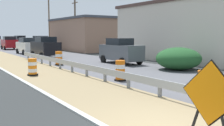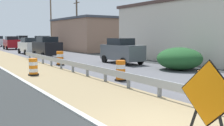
{
  "view_description": "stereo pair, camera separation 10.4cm",
  "coord_description": "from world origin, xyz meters",
  "px_view_note": "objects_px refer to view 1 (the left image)",
  "views": [
    {
      "loc": [
        -4.75,
        -4.88,
        2.43
      ],
      "look_at": [
        1.58,
        4.82,
        1.17
      ],
      "focal_mm": 42.0,
      "sensor_mm": 36.0,
      "label": 1
    },
    {
      "loc": [
        -4.66,
        -4.94,
        2.43
      ],
      "look_at": [
        1.58,
        4.82,
        1.17
      ],
      "focal_mm": 42.0,
      "sensor_mm": 36.0,
      "label": 2
    }
  ],
  "objects_px": {
    "car_trailing_near_lane": "(121,51)",
    "car_mid_far_lane": "(41,43)",
    "warning_sign_diamond": "(210,97)",
    "car_trailing_far_lane": "(45,47)",
    "traffic_barrel_close": "(120,72)",
    "car_lead_near_lane": "(28,46)",
    "car_distant_b": "(9,43)",
    "utility_pole_near": "(176,9)",
    "utility_pole_mid": "(75,24)",
    "traffic_barrel_mid": "(33,68)",
    "traffic_barrel_far": "(59,59)",
    "utility_pole_far": "(49,21)",
    "traffic_barrel_nearest": "(205,87)",
    "car_distant_a": "(20,41)"
  },
  "relations": [
    {
      "from": "car_distant_b",
      "to": "utility_pole_mid",
      "type": "xyz_separation_m",
      "value": [
        7.38,
        -9.48,
        2.86
      ]
    },
    {
      "from": "car_lead_near_lane",
      "to": "car_mid_far_lane",
      "type": "xyz_separation_m",
      "value": [
        3.29,
        4.99,
        0.1
      ]
    },
    {
      "from": "warning_sign_diamond",
      "to": "car_trailing_far_lane",
      "type": "xyz_separation_m",
      "value": [
        4.37,
        23.65,
        0.06
      ]
    },
    {
      "from": "utility_pole_far",
      "to": "utility_pole_mid",
      "type": "bearing_deg",
      "value": -87.16
    },
    {
      "from": "traffic_barrel_far",
      "to": "utility_pole_far",
      "type": "xyz_separation_m",
      "value": [
        8.5,
        25.68,
        4.3
      ]
    },
    {
      "from": "car_lead_near_lane",
      "to": "car_mid_far_lane",
      "type": "bearing_deg",
      "value": -34.02
    },
    {
      "from": "car_trailing_near_lane",
      "to": "utility_pole_near",
      "type": "relative_size",
      "value": 0.49
    },
    {
      "from": "traffic_barrel_nearest",
      "to": "car_lead_near_lane",
      "type": "distance_m",
      "value": 27.39
    },
    {
      "from": "car_lead_near_lane",
      "to": "car_distant_b",
      "type": "height_order",
      "value": "car_distant_b"
    },
    {
      "from": "car_distant_b",
      "to": "traffic_barrel_close",
      "type": "bearing_deg",
      "value": 178.68
    },
    {
      "from": "car_lead_near_lane",
      "to": "utility_pole_far",
      "type": "distance_m",
      "value": 14.46
    },
    {
      "from": "traffic_barrel_mid",
      "to": "utility_pole_near",
      "type": "bearing_deg",
      "value": 1.89
    },
    {
      "from": "car_mid_far_lane",
      "to": "traffic_barrel_mid",
      "type": "bearing_deg",
      "value": -20.12
    },
    {
      "from": "car_distant_b",
      "to": "utility_pole_far",
      "type": "height_order",
      "value": "utility_pole_far"
    },
    {
      "from": "car_trailing_near_lane",
      "to": "car_trailing_far_lane",
      "type": "height_order",
      "value": "car_trailing_far_lane"
    },
    {
      "from": "car_trailing_near_lane",
      "to": "car_distant_b",
      "type": "bearing_deg",
      "value": -173.75
    },
    {
      "from": "traffic_barrel_nearest",
      "to": "car_mid_far_lane",
      "type": "xyz_separation_m",
      "value": [
        4.44,
        32.35,
        0.61
      ]
    },
    {
      "from": "utility_pole_near",
      "to": "utility_pole_mid",
      "type": "xyz_separation_m",
      "value": [
        -0.2,
        19.7,
        -0.62
      ]
    },
    {
      "from": "car_trailing_far_lane",
      "to": "warning_sign_diamond",
      "type": "bearing_deg",
      "value": 167.91
    },
    {
      "from": "traffic_barrel_mid",
      "to": "utility_pole_near",
      "type": "xyz_separation_m",
      "value": [
        12.49,
        0.41,
        4.1
      ]
    },
    {
      "from": "warning_sign_diamond",
      "to": "traffic_barrel_far",
      "type": "height_order",
      "value": "warning_sign_diamond"
    },
    {
      "from": "traffic_barrel_far",
      "to": "car_lead_near_lane",
      "type": "relative_size",
      "value": 0.25
    },
    {
      "from": "car_trailing_far_lane",
      "to": "car_distant_a",
      "type": "distance_m",
      "value": 25.39
    },
    {
      "from": "warning_sign_diamond",
      "to": "car_lead_near_lane",
      "type": "height_order",
      "value": "car_lead_near_lane"
    },
    {
      "from": "warning_sign_diamond",
      "to": "traffic_barrel_nearest",
      "type": "bearing_deg",
      "value": -142.74
    },
    {
      "from": "car_lead_near_lane",
      "to": "car_trailing_near_lane",
      "type": "distance_m",
      "value": 15.78
    },
    {
      "from": "traffic_barrel_close",
      "to": "car_distant_a",
      "type": "distance_m",
      "value": 41.49
    },
    {
      "from": "traffic_barrel_nearest",
      "to": "utility_pole_far",
      "type": "relative_size",
      "value": 0.12
    },
    {
      "from": "car_lead_near_lane",
      "to": "utility_pole_far",
      "type": "bearing_deg",
      "value": -31.4
    },
    {
      "from": "car_trailing_near_lane",
      "to": "traffic_barrel_close",
      "type": "bearing_deg",
      "value": -35.65
    },
    {
      "from": "traffic_barrel_nearest",
      "to": "traffic_barrel_close",
      "type": "relative_size",
      "value": 1.04
    },
    {
      "from": "traffic_barrel_far",
      "to": "utility_pole_far",
      "type": "relative_size",
      "value": 0.12
    },
    {
      "from": "traffic_barrel_mid",
      "to": "utility_pole_far",
      "type": "relative_size",
      "value": 0.11
    },
    {
      "from": "traffic_barrel_close",
      "to": "traffic_barrel_far",
      "type": "distance_m",
      "value": 8.49
    },
    {
      "from": "car_mid_far_lane",
      "to": "car_trailing_far_lane",
      "type": "bearing_deg",
      "value": -16.62
    },
    {
      "from": "utility_pole_near",
      "to": "traffic_barrel_mid",
      "type": "bearing_deg",
      "value": -178.11
    },
    {
      "from": "traffic_barrel_nearest",
      "to": "traffic_barrel_close",
      "type": "bearing_deg",
      "value": 92.01
    },
    {
      "from": "car_trailing_near_lane",
      "to": "car_mid_far_lane",
      "type": "relative_size",
      "value": 0.96
    },
    {
      "from": "utility_pole_near",
      "to": "car_distant_b",
      "type": "bearing_deg",
      "value": 104.56
    },
    {
      "from": "traffic_barrel_close",
      "to": "traffic_barrel_far",
      "type": "xyz_separation_m",
      "value": [
        -0.02,
        8.49,
        0.01
      ]
    },
    {
      "from": "car_trailing_far_lane",
      "to": "utility_pole_near",
      "type": "distance_m",
      "value": 14.07
    },
    {
      "from": "traffic_barrel_close",
      "to": "car_trailing_far_lane",
      "type": "bearing_deg",
      "value": 84.71
    },
    {
      "from": "car_trailing_near_lane",
      "to": "car_distant_a",
      "type": "xyz_separation_m",
      "value": [
        0.31,
        34.38,
        0.06
      ]
    },
    {
      "from": "car_mid_far_lane",
      "to": "traffic_barrel_far",
      "type": "bearing_deg",
      "value": -14.86
    },
    {
      "from": "car_trailing_near_lane",
      "to": "traffic_barrel_mid",
      "type": "bearing_deg",
      "value": -73.77
    },
    {
      "from": "traffic_barrel_close",
      "to": "car_trailing_far_lane",
      "type": "distance_m",
      "value": 16.12
    },
    {
      "from": "traffic_barrel_far",
      "to": "car_mid_far_lane",
      "type": "bearing_deg",
      "value": 76.05
    },
    {
      "from": "traffic_barrel_nearest",
      "to": "traffic_barrel_far",
      "type": "height_order",
      "value": "traffic_barrel_nearest"
    },
    {
      "from": "traffic_barrel_mid",
      "to": "car_trailing_far_lane",
      "type": "bearing_deg",
      "value": 67.58
    },
    {
      "from": "car_mid_far_lane",
      "to": "car_trailing_near_lane",
      "type": "bearing_deg",
      "value": -0.44
    }
  ]
}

